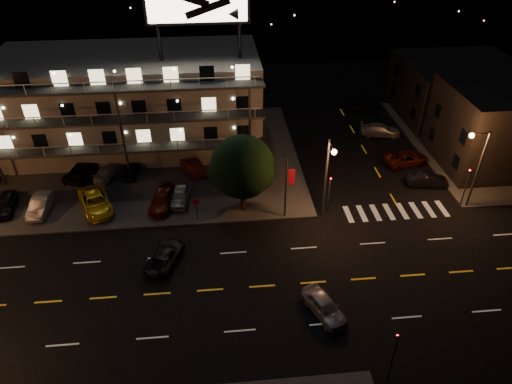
{
  "coord_description": "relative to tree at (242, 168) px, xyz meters",
  "views": [
    {
      "loc": [
        -0.87,
        -24.43,
        26.1
      ],
      "look_at": [
        2.31,
        8.0,
        3.28
      ],
      "focal_mm": 32.0,
      "sensor_mm": 36.0,
      "label": 1
    }
  ],
  "objects": [
    {
      "name": "side_car_1",
      "position": [
        18.37,
        6.64,
        -3.94
      ],
      "size": [
        5.35,
        3.3,
        1.38
      ],
      "primitive_type": "imported",
      "rotation": [
        0.0,
        0.0,
        1.79
      ],
      "color": "#59180C",
      "rests_on": "ground"
    },
    {
      "name": "curb_nw",
      "position": [
        -15.22,
        10.17,
        -4.55
      ],
      "size": [
        44.0,
        24.0,
        0.15
      ],
      "primitive_type": "cube",
      "color": "#373735",
      "rests_on": "ground"
    },
    {
      "name": "lot_car_8",
      "position": [
        -11.16,
        7.03,
        -3.82
      ],
      "size": [
        1.94,
        4.01,
        1.32
      ],
      "primitive_type": "imported",
      "rotation": [
        0.0,
        0.0,
        3.04
      ],
      "color": "black",
      "rests_on": "curb_nw"
    },
    {
      "name": "side_car_3",
      "position": [
        17.52,
        20.16,
        -3.9
      ],
      "size": [
        4.62,
        3.12,
        1.46
      ],
      "primitive_type": "imported",
      "rotation": [
        0.0,
        0.0,
        1.21
      ],
      "color": "black",
      "rests_on": "ground"
    },
    {
      "name": "lot_car_6",
      "position": [
        -16.06,
        7.38,
        -3.76
      ],
      "size": [
        3.66,
        5.6,
        1.43
      ],
      "primitive_type": "imported",
      "rotation": [
        0.0,
        0.0,
        2.87
      ],
      "color": "black",
      "rests_on": "curb_nw"
    },
    {
      "name": "signal_sw",
      "position": [
        7.78,
        -18.32,
        -2.06
      ],
      "size": [
        0.2,
        0.27,
        4.6
      ],
      "color": "#2D2D30",
      "rests_on": "ground"
    },
    {
      "name": "lot_car_0",
      "position": [
        -22.03,
        1.93,
        -3.77
      ],
      "size": [
        2.18,
        4.31,
        1.41
      ],
      "primitive_type": "imported",
      "rotation": [
        0.0,
        0.0,
        0.13
      ],
      "color": "black",
      "rests_on": "curb_nw"
    },
    {
      "name": "lot_car_2",
      "position": [
        -13.67,
        1.37,
        -3.72
      ],
      "size": [
        4.36,
        6.01,
        1.52
      ],
      "primitive_type": "imported",
      "rotation": [
        0.0,
        0.0,
        0.38
      ],
      "color": "gold",
      "rests_on": "curb_nw"
    },
    {
      "name": "banner_north",
      "position": [
        3.86,
        -1.43,
        -1.2
      ],
      "size": [
        0.83,
        0.16,
        6.4
      ],
      "color": "#2D2D30",
      "rests_on": "ground"
    },
    {
      "name": "lot_car_4",
      "position": [
        -5.83,
        1.81,
        -3.78
      ],
      "size": [
        2.13,
        4.28,
        1.4
      ],
      "primitive_type": "imported",
      "rotation": [
        0.0,
        0.0,
        -0.12
      ],
      "color": "#97969C",
      "rests_on": "curb_nw"
    },
    {
      "name": "side_car_2",
      "position": [
        17.67,
        13.41,
        -3.92
      ],
      "size": [
        5.14,
        2.88,
        1.41
      ],
      "primitive_type": "imported",
      "rotation": [
        0.0,
        0.0,
        1.37
      ],
      "color": "#97969C",
      "rests_on": "ground"
    },
    {
      "name": "ground",
      "position": [
        -1.22,
        -9.83,
        -4.63
      ],
      "size": [
        140.0,
        140.0,
        0.0
      ],
      "primitive_type": "plane",
      "color": "black",
      "rests_on": "ground"
    },
    {
      "name": "streetlight_ne",
      "position": [
        20.91,
        -1.53,
        0.33
      ],
      "size": [
        1.92,
        0.44,
        8.0
      ],
      "color": "#2D2D30",
      "rests_on": "ground"
    },
    {
      "name": "motel",
      "position": [
        -11.17,
        14.06,
        0.72
      ],
      "size": [
        28.0,
        13.8,
        18.1
      ],
      "color": "gray",
      "rests_on": "ground"
    },
    {
      "name": "lot_car_3",
      "position": [
        -7.52,
        1.26,
        -3.8
      ],
      "size": [
        2.72,
        4.92,
        1.35
      ],
      "primitive_type": "imported",
      "rotation": [
        0.0,
        0.0,
        -0.19
      ],
      "color": "#59180C",
      "rests_on": "curb_nw"
    },
    {
      "name": "road_car_east",
      "position": [
        4.91,
        -12.85,
        -3.92
      ],
      "size": [
        3.09,
        4.47,
        1.41
      ],
      "primitive_type": "imported",
      "rotation": [
        0.0,
        0.0,
        0.38
      ],
      "color": "#97969C",
      "rests_on": "ground"
    },
    {
      "name": "tree",
      "position": [
        0.0,
        0.0,
        0.0
      ],
      "size": [
        5.99,
        5.76,
        7.54
      ],
      "color": "black",
      "rests_on": "curb_nw"
    },
    {
      "name": "road_car_west",
      "position": [
        -6.78,
        -6.31,
        -3.99
      ],
      "size": [
        3.48,
        5.02,
        1.27
      ],
      "primitive_type": "imported",
      "rotation": [
        0.0,
        0.0,
        2.81
      ],
      "color": "black",
      "rests_on": "ground"
    },
    {
      "name": "streetlight_nc",
      "position": [
        7.28,
        -1.89,
        0.33
      ],
      "size": [
        0.44,
        1.92,
        8.0
      ],
      "color": "#2D2D30",
      "rests_on": "ground"
    },
    {
      "name": "side_bldg_back",
      "position": [
        28.77,
        18.17,
        -1.13
      ],
      "size": [
        14.06,
        12.0,
        7.0
      ],
      "color": "black",
      "rests_on": "ground"
    },
    {
      "name": "signal_ne",
      "position": [
        20.77,
        -1.33,
        -2.06
      ],
      "size": [
        0.27,
        0.2,
        4.6
      ],
      "color": "#2D2D30",
      "rests_on": "ground"
    },
    {
      "name": "stop_sign",
      "position": [
        -4.22,
        -1.26,
        -2.92
      ],
      "size": [
        0.91,
        0.11,
        2.61
      ],
      "color": "#2D2D30",
      "rests_on": "ground"
    },
    {
      "name": "lot_car_1",
      "position": [
        -18.68,
        1.52,
        -3.76
      ],
      "size": [
        1.72,
        4.4,
        1.43
      ],
      "primitive_type": "imported",
      "rotation": [
        0.0,
        0.0,
        -0.05
      ],
      "color": "#97969C",
      "rests_on": "curb_nw"
    },
    {
      "name": "curb_ne",
      "position": [
        28.78,
        10.17,
        -4.55
      ],
      "size": [
        16.0,
        24.0,
        0.15
      ],
      "primitive_type": "cube",
      "color": "#373735",
      "rests_on": "ground"
    },
    {
      "name": "side_car_0",
      "position": [
        18.94,
        2.33,
        -3.96
      ],
      "size": [
        4.19,
        1.98,
        1.33
      ],
      "primitive_type": "imported",
      "rotation": [
        0.0,
        0.0,
        1.42
      ],
      "color": "black",
      "rests_on": "ground"
    },
    {
      "name": "signal_nw",
      "position": [
        7.78,
        -1.33,
        -2.06
      ],
      "size": [
        0.2,
        0.27,
        4.6
      ],
      "color": "#2D2D30",
      "rests_on": "ground"
    },
    {
      "name": "side_bldg_front",
      "position": [
        28.77,
        6.17,
        -0.38
      ],
      "size": [
        14.06,
        10.0,
        8.5
      ],
      "color": "black",
      "rests_on": "ground"
    },
    {
      "name": "lot_car_7",
      "position": [
        -13.29,
        7.05,
        -3.84
      ],
      "size": [
        3.33,
        4.73,
        1.27
      ],
      "primitive_type": "imported",
      "rotation": [
        0.0,
        0.0,
        2.75
      ],
      "color": "#97969C",
      "rests_on": "curb_nw"
    },
    {
      "name": "lot_car_9",
      "position": [
        -4.84,
        7.08,
        -3.76
      ],
      "size": [
        3.19,
        4.57,
        1.43
      ],
      "primitive_type": "imported",
      "rotation": [
        0.0,
        0.0,
        3.57
      ],
      "color": "#59180C",
      "rests_on": "curb_nw"
    }
  ]
}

